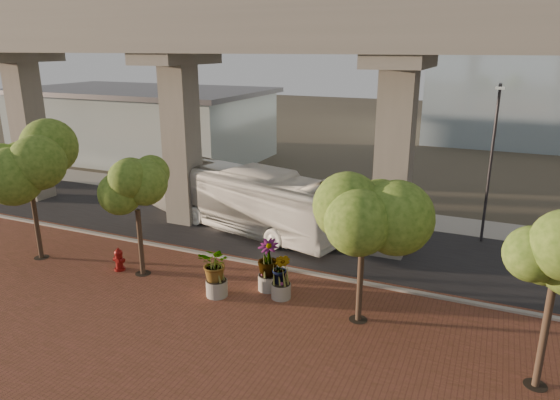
% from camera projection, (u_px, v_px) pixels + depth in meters
% --- Properties ---
extents(ground, '(160.00, 160.00, 0.00)m').
position_uv_depth(ground, '(263.00, 248.00, 25.58)').
color(ground, '#3D382D').
rests_on(ground, ground).
extents(brick_plaza, '(70.00, 13.00, 0.06)m').
position_uv_depth(brick_plaza, '(171.00, 323.00, 18.56)').
color(brick_plaza, brown).
rests_on(brick_plaza, ground).
extents(asphalt_road, '(90.00, 8.00, 0.04)m').
position_uv_depth(asphalt_road, '(278.00, 235.00, 27.33)').
color(asphalt_road, black).
rests_on(asphalt_road, ground).
extents(curb_strip, '(70.00, 0.25, 0.16)m').
position_uv_depth(curb_strip, '(245.00, 262.00, 23.81)').
color(curb_strip, gray).
rests_on(curb_strip, ground).
extents(far_sidewalk, '(90.00, 3.00, 0.06)m').
position_uv_depth(far_sidewalk, '(313.00, 207.00, 32.15)').
color(far_sidewalk, gray).
rests_on(far_sidewalk, ground).
extents(transit_viaduct, '(72.00, 5.60, 12.40)m').
position_uv_depth(transit_viaduct, '(278.00, 101.00, 25.20)').
color(transit_viaduct, gray).
rests_on(transit_viaduct, ground).
extents(station_pavilion, '(23.00, 13.00, 6.30)m').
position_uv_depth(station_pavilion, '(142.00, 122.00, 46.31)').
color(station_pavilion, silver).
rests_on(station_pavilion, ground).
extents(transit_bus, '(13.07, 6.23, 3.55)m').
position_uv_depth(transit_bus, '(242.00, 199.00, 27.91)').
color(transit_bus, white).
rests_on(transit_bus, ground).
extents(fire_hydrant, '(0.54, 0.49, 1.08)m').
position_uv_depth(fire_hydrant, '(119.00, 259.00, 22.81)').
color(fire_hydrant, maroon).
rests_on(fire_hydrant, ground).
extents(planter_front, '(1.97, 1.97, 2.17)m').
position_uv_depth(planter_front, '(216.00, 266.00, 20.22)').
color(planter_front, gray).
rests_on(planter_front, ground).
extents(planter_right, '(2.10, 2.10, 2.24)m').
position_uv_depth(planter_right, '(268.00, 260.00, 20.72)').
color(planter_right, gray).
rests_on(planter_right, ground).
extents(planter_left, '(1.79, 1.79, 1.97)m').
position_uv_depth(planter_left, '(281.00, 271.00, 20.07)').
color(planter_left, gray).
rests_on(planter_left, ground).
extents(street_tree_far_west, '(4.05, 4.05, 6.31)m').
position_uv_depth(street_tree_far_west, '(28.00, 169.00, 23.03)').
color(street_tree_far_west, '#4D3A2C').
rests_on(street_tree_far_west, ground).
extents(street_tree_near_west, '(3.26, 3.26, 5.48)m').
position_uv_depth(street_tree_near_west, '(136.00, 189.00, 21.43)').
color(street_tree_near_west, '#4D3A2C').
rests_on(street_tree_near_west, ground).
extents(street_tree_near_east, '(4.13, 4.13, 6.45)m').
position_uv_depth(street_tree_near_east, '(364.00, 205.00, 17.44)').
color(street_tree_near_east, '#4D3A2C').
rests_on(street_tree_near_east, ground).
extents(street_tree_far_east, '(2.97, 2.97, 5.61)m').
position_uv_depth(street_tree_far_east, '(558.00, 257.00, 13.88)').
color(street_tree_far_east, '#4D3A2C').
rests_on(street_tree_far_east, ground).
extents(streetlamp_west, '(0.36, 1.04, 7.20)m').
position_uv_depth(streetlamp_west, '(184.00, 137.00, 32.85)').
color(streetlamp_west, '#2D2C31').
rests_on(streetlamp_west, ground).
extents(streetlamp_east, '(0.41, 1.19, 8.20)m').
position_uv_depth(streetlamp_east, '(492.00, 153.00, 25.00)').
color(streetlamp_east, '#313035').
rests_on(streetlamp_east, ground).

